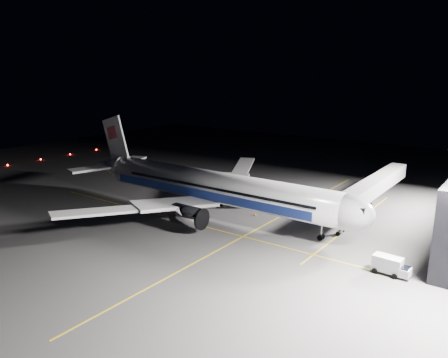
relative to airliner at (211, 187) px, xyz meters
The scene contains 12 objects.
ground 5.27m from the airliner, ahead, with size 200.00×200.00×0.00m, color #4C4C4F.
guide_line_main 12.22m from the airliner, ahead, with size 0.25×80.00×0.01m, color gold.
guide_line_cross 7.99m from the airliner, 79.83° to the right, with size 70.00×0.25×0.01m, color gold.
guide_line_side 25.67m from the airliner, 23.43° to the left, with size 0.25×40.00×0.01m, color gold.
airliner is the anchor object (origin of this frame).
jet_bridge 29.31m from the airliner, 38.04° to the left, with size 3.60×34.40×6.30m.
taxiway_lights 71.10m from the airliner, behind, with size 0.44×60.44×0.44m.
service_truck 34.46m from the airliner, ahead, with size 4.75×2.26×2.38m.
baggage_tug 15.75m from the airliner, 103.95° to the left, with size 2.52×2.07×1.74m.
safety_cone_a 8.58m from the airliner, 110.40° to the left, with size 0.46×0.46×0.69m, color orange.
safety_cone_b 9.47m from the airliner, 29.48° to the left, with size 0.40×0.40×0.60m, color orange.
safety_cone_c 12.92m from the airliner, 59.35° to the left, with size 0.45×0.45×0.67m, color orange.
Camera 1 is at (45.59, -60.16, 25.44)m, focal length 35.00 mm.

